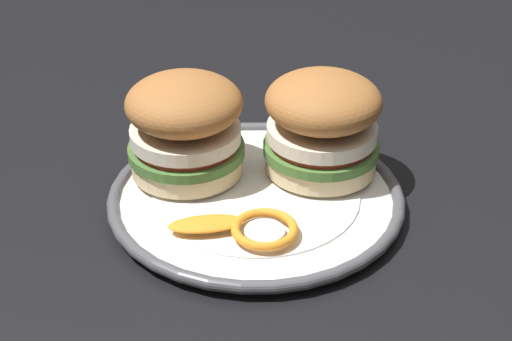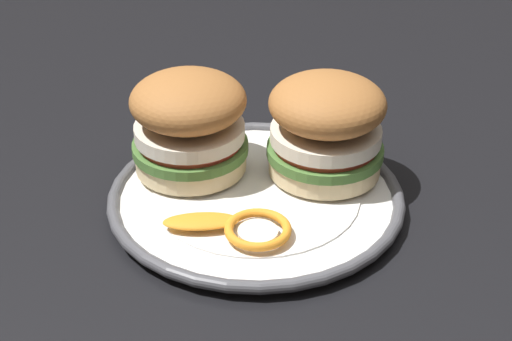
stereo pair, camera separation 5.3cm
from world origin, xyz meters
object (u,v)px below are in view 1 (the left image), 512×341
Objects in this scene: dining_table at (213,246)px; sandwich_half_left at (185,126)px; sandwich_half_right at (322,123)px; dinner_plate at (256,197)px.

sandwich_half_left reaches higher than dining_table.
sandwich_half_right is (0.02, -0.11, 0.15)m from dining_table.
sandwich_half_right is (0.02, -0.13, 0.00)m from sandwich_half_left.
dinner_plate is at bearing -111.98° from sandwich_half_left.
sandwich_half_left and sandwich_half_right have the same top height.
sandwich_half_left is at bearing 97.26° from dining_table.
sandwich_half_left is at bearing 68.02° from dinner_plate.
dining_table is 11.36× the size of sandwich_half_left.
sandwich_half_left is 0.89× the size of sandwich_half_right.
dinner_plate is at bearing 128.23° from sandwich_half_right.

